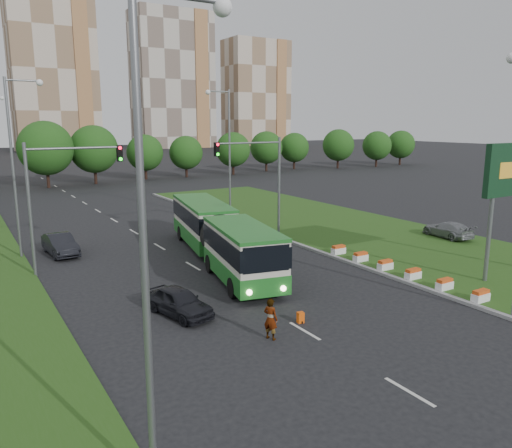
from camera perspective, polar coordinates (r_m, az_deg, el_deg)
ground at (r=29.05m, az=3.17°, el=-6.80°), size 360.00×360.00×0.00m
grass_median at (r=42.97m, az=11.42°, el=-0.84°), size 14.00×60.00×0.15m
median_kerb at (r=38.67m, az=3.83°, el=-1.99°), size 0.30×60.00×0.18m
lane_markings at (r=45.43m, az=-14.54°, el=-0.41°), size 0.20×100.00×0.01m
flower_planters at (r=31.38m, az=16.00°, el=-4.98°), size 1.10×11.50×0.60m
traffic_mast_median at (r=38.74m, az=0.67°, el=5.96°), size 5.76×0.32×8.00m
traffic_mast_left at (r=32.31m, az=-21.77°, el=4.00°), size 5.76×0.32×8.00m
street_lamps at (r=35.18m, az=-10.19°, el=6.27°), size 36.00×60.00×12.00m
tree_line at (r=81.92m, az=-13.25°, el=8.04°), size 120.00×8.00×9.00m
apartment_tower_ceast at (r=176.07m, az=-22.19°, el=15.94°), size 25.00×15.00×50.00m
apartment_tower_east at (r=187.12m, az=-9.54°, el=15.85°), size 27.00×15.00×47.00m
midrise_east at (r=202.73m, az=0.01°, el=14.67°), size 24.00×14.00×40.00m
articulated_bus at (r=33.24m, az=-4.55°, el=-1.23°), size 2.78×17.85×2.94m
car_left_near at (r=24.54m, az=-8.82°, el=-8.75°), size 2.49×4.27×1.36m
car_left_far at (r=37.53m, az=-21.46°, el=-2.18°), size 1.91×4.60×1.48m
car_median at (r=42.37m, az=21.07°, el=-0.59°), size 2.23×4.52×1.26m
pedestrian at (r=21.65m, az=1.68°, el=-10.79°), size 0.67×0.79×1.83m
shopping_trolley at (r=23.62m, az=5.11°, el=-10.60°), size 0.30×0.32×0.51m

